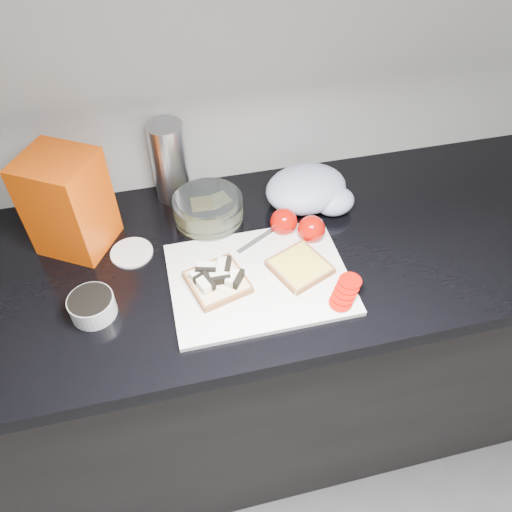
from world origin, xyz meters
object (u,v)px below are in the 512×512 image
at_px(glass_bowl, 208,211).
at_px(bread_bag, 68,203).
at_px(steel_canister, 170,162).
at_px(cutting_board, 259,279).

relative_size(glass_bowl, bread_bag, 0.72).
bearing_deg(glass_bowl, steel_canister, 120.70).
xyz_separation_m(cutting_board, steel_canister, (-0.15, 0.35, 0.10)).
bearing_deg(bread_bag, steel_canister, 57.72).
distance_m(cutting_board, steel_canister, 0.39).
height_order(cutting_board, glass_bowl, glass_bowl).
height_order(cutting_board, bread_bag, bread_bag).
bearing_deg(steel_canister, glass_bowl, -59.30).
height_order(cutting_board, steel_canister, steel_canister).
distance_m(cutting_board, glass_bowl, 0.24).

